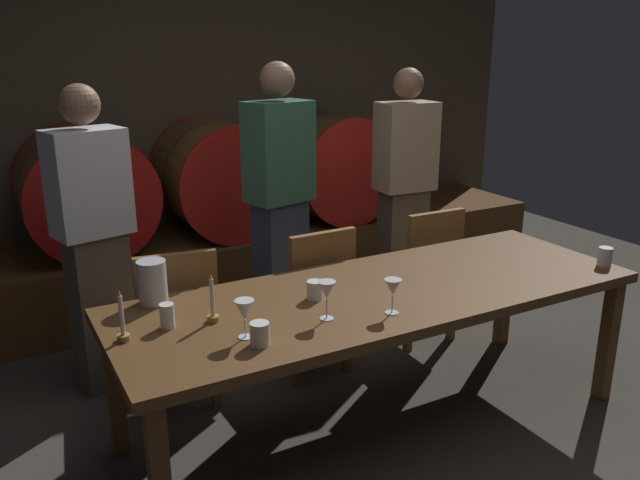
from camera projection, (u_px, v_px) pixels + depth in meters
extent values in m
plane|color=#3F3A33|center=(387.00, 443.00, 3.11)|extent=(7.76, 7.76, 0.00)
cube|color=brown|center=(189.00, 89.00, 4.99)|extent=(5.97, 0.24, 2.99)
cube|color=brown|center=(222.00, 262.00, 4.90)|extent=(5.37, 0.90, 0.49)
cylinder|color=brown|center=(85.00, 191.00, 4.27)|extent=(0.83, 0.70, 0.83)
cylinder|color=#9E1411|center=(96.00, 203.00, 3.97)|extent=(0.84, 0.03, 0.84)
cylinder|color=#9E1411|center=(76.00, 181.00, 4.58)|extent=(0.84, 0.03, 0.84)
cylinder|color=#2D2D33|center=(85.00, 191.00, 4.27)|extent=(0.83, 0.04, 0.83)
cylinder|color=brown|center=(220.00, 177.00, 4.71)|extent=(0.83, 0.70, 0.83)
cylinder|color=#B21C16|center=(238.00, 187.00, 4.40)|extent=(0.84, 0.03, 0.84)
cylinder|color=#B21C16|center=(203.00, 169.00, 5.02)|extent=(0.84, 0.03, 0.84)
cylinder|color=#2D2D33|center=(220.00, 177.00, 4.71)|extent=(0.83, 0.04, 0.83)
cylinder|color=brown|center=(330.00, 166.00, 5.14)|extent=(0.83, 0.70, 0.83)
cylinder|color=#B21C16|center=(354.00, 174.00, 4.83)|extent=(0.84, 0.03, 0.84)
cylinder|color=#B21C16|center=(308.00, 159.00, 5.44)|extent=(0.84, 0.03, 0.84)
cylinder|color=#2D2D33|center=(330.00, 166.00, 5.14)|extent=(0.83, 0.04, 0.83)
cube|color=brown|center=(382.00, 294.00, 3.06)|extent=(2.56, 0.88, 0.05)
cube|color=brown|center=(608.00, 341.00, 3.40)|extent=(0.07, 0.07, 0.68)
cube|color=brown|center=(115.00, 389.00, 2.94)|extent=(0.07, 0.07, 0.68)
cube|color=brown|center=(504.00, 293.00, 4.04)|extent=(0.07, 0.07, 0.68)
cube|color=brown|center=(175.00, 323.00, 3.39)|extent=(0.45, 0.45, 0.04)
cube|color=brown|center=(177.00, 294.00, 3.16)|extent=(0.40, 0.09, 0.42)
cube|color=brown|center=(203.00, 343.00, 3.67)|extent=(0.05, 0.05, 0.42)
cube|color=brown|center=(141.00, 353.00, 3.55)|extent=(0.05, 0.05, 0.42)
cube|color=brown|center=(216.00, 370.00, 3.36)|extent=(0.05, 0.05, 0.42)
cube|color=brown|center=(149.00, 382.00, 3.25)|extent=(0.05, 0.05, 0.42)
cube|color=brown|center=(307.00, 297.00, 3.72)|extent=(0.41, 0.41, 0.04)
cube|color=brown|center=(323.00, 269.00, 3.50)|extent=(0.40, 0.05, 0.42)
cube|color=brown|center=(318.00, 317.00, 4.01)|extent=(0.05, 0.05, 0.42)
cube|color=brown|center=(269.00, 329.00, 3.85)|extent=(0.05, 0.05, 0.42)
cube|color=brown|center=(347.00, 338.00, 3.73)|extent=(0.05, 0.05, 0.42)
cube|color=brown|center=(296.00, 352.00, 3.57)|extent=(0.05, 0.05, 0.42)
cube|color=brown|center=(416.00, 272.00, 4.13)|extent=(0.41, 0.41, 0.04)
cube|color=brown|center=(436.00, 245.00, 3.91)|extent=(0.40, 0.05, 0.42)
cube|color=brown|center=(420.00, 291.00, 4.42)|extent=(0.04, 0.04, 0.42)
cube|color=brown|center=(379.00, 300.00, 4.27)|extent=(0.04, 0.04, 0.42)
cube|color=brown|center=(452.00, 309.00, 4.13)|extent=(0.04, 0.04, 0.42)
cube|color=brown|center=(409.00, 319.00, 3.98)|extent=(0.04, 0.04, 0.42)
cube|color=brown|center=(102.00, 311.00, 3.53)|extent=(0.34, 0.26, 0.88)
cube|color=silver|center=(88.00, 183.00, 3.31)|extent=(0.43, 0.32, 0.55)
sphere|color=#8C664C|center=(79.00, 104.00, 3.19)|extent=(0.20, 0.20, 0.20)
cube|color=#33384C|center=(281.00, 274.00, 4.00)|extent=(0.34, 0.27, 0.94)
cube|color=#336047|center=(279.00, 152.00, 3.77)|extent=(0.43, 0.32, 0.59)
sphere|color=#8C664C|center=(277.00, 79.00, 3.65)|extent=(0.20, 0.20, 0.20)
cube|color=brown|center=(402.00, 252.00, 4.50)|extent=(0.31, 0.22, 0.89)
cube|color=tan|center=(406.00, 146.00, 4.28)|extent=(0.40, 0.27, 0.58)
sphere|color=#8C664C|center=(409.00, 83.00, 4.16)|extent=(0.20, 0.20, 0.20)
cylinder|color=olive|center=(124.00, 338.00, 2.53)|extent=(0.05, 0.05, 0.02)
cylinder|color=#EDE5CC|center=(121.00, 315.00, 2.51)|extent=(0.02, 0.02, 0.16)
cone|color=yellow|center=(119.00, 293.00, 2.48)|extent=(0.01, 0.01, 0.02)
cylinder|color=olive|center=(213.00, 319.00, 2.71)|extent=(0.05, 0.05, 0.02)
cylinder|color=#EDE5CC|center=(212.00, 298.00, 2.68)|extent=(0.02, 0.02, 0.17)
cone|color=yellow|center=(211.00, 276.00, 2.65)|extent=(0.01, 0.01, 0.02)
cylinder|color=silver|center=(152.00, 282.00, 2.87)|extent=(0.13, 0.13, 0.20)
cylinder|color=white|center=(246.00, 337.00, 2.56)|extent=(0.06, 0.06, 0.00)
cylinder|color=white|center=(245.00, 328.00, 2.55)|extent=(0.01, 0.01, 0.07)
cone|color=white|center=(245.00, 310.00, 2.53)|extent=(0.08, 0.08, 0.08)
cylinder|color=white|center=(327.00, 319.00, 2.73)|extent=(0.06, 0.06, 0.00)
cylinder|color=white|center=(327.00, 309.00, 2.72)|extent=(0.01, 0.01, 0.09)
cone|color=white|center=(327.00, 290.00, 2.69)|extent=(0.08, 0.08, 0.08)
cylinder|color=silver|center=(392.00, 313.00, 2.79)|extent=(0.06, 0.06, 0.00)
cylinder|color=silver|center=(392.00, 304.00, 2.78)|extent=(0.01, 0.01, 0.08)
cone|color=silver|center=(393.00, 287.00, 2.76)|extent=(0.08, 0.08, 0.07)
cylinder|color=white|center=(167.00, 316.00, 2.64)|extent=(0.06, 0.06, 0.10)
cylinder|color=white|center=(260.00, 334.00, 2.49)|extent=(0.08, 0.08, 0.09)
cylinder|color=white|center=(315.00, 290.00, 2.93)|extent=(0.07, 0.07, 0.09)
cylinder|color=silver|center=(605.00, 257.00, 3.37)|extent=(0.07, 0.07, 0.10)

